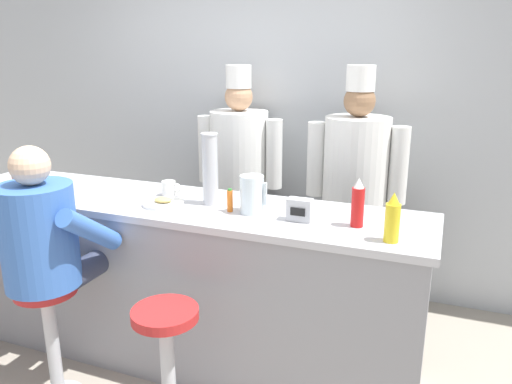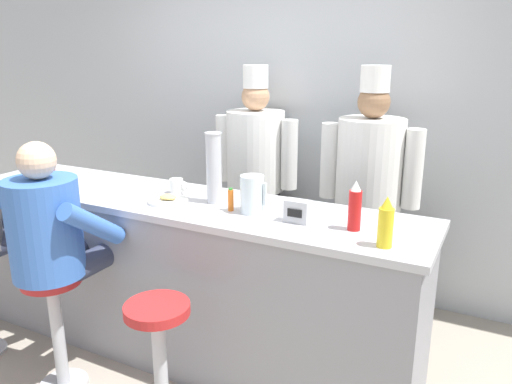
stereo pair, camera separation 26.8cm
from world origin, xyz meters
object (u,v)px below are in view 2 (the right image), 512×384
coffee_mug_white (177,186)px  napkin_dispenser_chrome (297,211)px  empty_stool_round (159,347)px  ketchup_bottle_red (355,207)px  hot_sauce_bottle_orange (231,200)px  diner_seated_blue (51,235)px  mustard_bottle_yellow (386,224)px  cup_stack_steel (214,168)px  water_pitcher_clear (252,194)px  breakfast_plate (168,200)px  cereal_bowl (45,173)px  cook_in_whites_near (256,170)px  cook_in_whites_far (368,186)px

coffee_mug_white → napkin_dispenser_chrome: bearing=-10.2°
napkin_dispenser_chrome → empty_stool_round: size_ratio=0.18×
coffee_mug_white → ketchup_bottle_red: bearing=-6.7°
hot_sauce_bottle_orange → diner_seated_blue: size_ratio=0.09×
hot_sauce_bottle_orange → coffee_mug_white: (-0.47, 0.15, -0.02)m
napkin_dispenser_chrome → empty_stool_round: (-0.48, -0.57, -0.61)m
mustard_bottle_yellow → napkin_dispenser_chrome: size_ratio=1.84×
ketchup_bottle_red → diner_seated_blue: 1.61m
empty_stool_round → cup_stack_steel: bearing=96.5°
napkin_dispenser_chrome → mustard_bottle_yellow: bearing=-15.0°
diner_seated_blue → mustard_bottle_yellow: bearing=13.6°
hot_sauce_bottle_orange → water_pitcher_clear: bearing=11.7°
breakfast_plate → cereal_bowl: (-1.15, 0.11, 0.01)m
mustard_bottle_yellow → breakfast_plate: (-1.28, 0.10, -0.10)m
mustard_bottle_yellow → hot_sauce_bottle_orange: bearing=171.2°
water_pitcher_clear → breakfast_plate: 0.54m
mustard_bottle_yellow → cereal_bowl: (-2.43, 0.21, -0.08)m
breakfast_plate → napkin_dispenser_chrome: 0.81m
mustard_bottle_yellow → water_pitcher_clear: bearing=168.0°
ketchup_bottle_red → empty_stool_round: 1.18m
mustard_bottle_yellow → cook_in_whites_near: size_ratio=0.13×
hot_sauce_bottle_orange → ketchup_bottle_red: bearing=1.1°
cereal_bowl → coffee_mug_white: bearing=4.0°
water_pitcher_clear → hot_sauce_bottle_orange: bearing=-168.3°
water_pitcher_clear → empty_stool_round: water_pitcher_clear is taller
napkin_dispenser_chrome → diner_seated_blue: bearing=-156.1°
water_pitcher_clear → coffee_mug_white: bearing=168.1°
water_pitcher_clear → diner_seated_blue: (-0.93, -0.57, -0.21)m
cook_in_whites_near → cook_in_whites_far: size_ratio=0.99×
mustard_bottle_yellow → cook_in_whites_near: (-1.29, 1.24, -0.16)m
cereal_bowl → napkin_dispenser_chrome: size_ratio=1.13×
mustard_bottle_yellow → empty_stool_round: size_ratio=0.34×
napkin_dispenser_chrome → ketchup_bottle_red: bearing=4.2°
napkin_dispenser_chrome → diner_seated_blue: size_ratio=0.09×
cook_in_whites_near → diner_seated_blue: bearing=-103.4°
cup_stack_steel → cook_in_whites_near: size_ratio=0.23×
diner_seated_blue → ketchup_bottle_red: bearing=20.4°
empty_stool_round → cereal_bowl: bearing=156.1°
ketchup_bottle_red → cook_in_whites_near: cook_in_whites_near is taller
empty_stool_round → cook_in_whites_near: 1.78m
napkin_dispenser_chrome → cook_in_whites_far: (0.10, 1.02, -0.10)m
cereal_bowl → hot_sauce_bottle_orange: bearing=-2.7°
napkin_dispenser_chrome → diner_seated_blue: diner_seated_blue is taller
ketchup_bottle_red → diner_seated_blue: bearing=-159.6°
water_pitcher_clear → cup_stack_steel: cup_stack_steel is taller
coffee_mug_white → diner_seated_blue: size_ratio=0.09×
hot_sauce_bottle_orange → diner_seated_blue: 0.99m
cereal_bowl → napkin_dispenser_chrome: napkin_dispenser_chrome is taller
ketchup_bottle_red → cook_in_whites_far: (-0.19, 1.00, -0.16)m
hot_sauce_bottle_orange → breakfast_plate: hot_sauce_bottle_orange is taller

